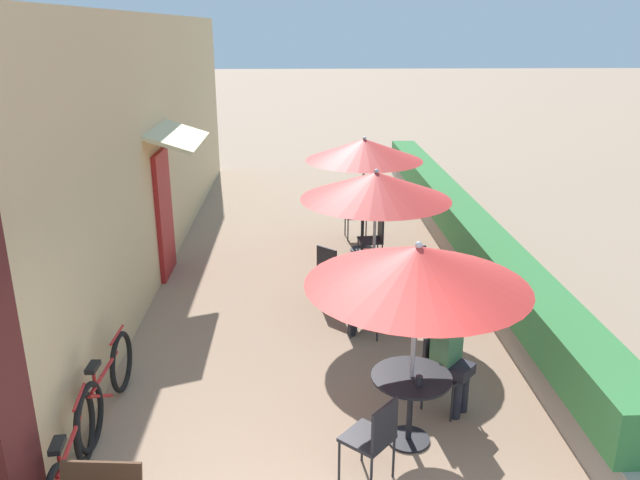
{
  "coord_description": "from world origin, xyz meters",
  "views": [
    {
      "loc": [
        -0.18,
        -3.49,
        4.01
      ],
      "look_at": [
        0.15,
        5.24,
        1.0
      ],
      "focal_mm": 35.0,
      "sensor_mm": 36.0,
      "label": 1
    }
  ],
  "objects_px": {
    "coffee_cup_near": "(419,380)",
    "cafe_chair_near_right": "(374,435)",
    "patio_umbrella_near": "(418,266)",
    "seated_patron_near_left": "(451,354)",
    "patio_umbrella_mid": "(376,186)",
    "patio_table_near": "(411,393)",
    "cafe_chair_mid_left": "(372,300)",
    "patio_table_mid": "(373,277)",
    "cafe_chair_near_left": "(441,364)",
    "cafe_chair_mid_back": "(331,268)",
    "bicycle_second": "(106,386)",
    "seated_patron_mid_left": "(364,288)",
    "patio_umbrella_far": "(364,150)",
    "coffee_cup_mid": "(383,264)",
    "patio_table_far": "(363,222)",
    "cafe_chair_far_right": "(374,237)",
    "cafe_chair_far_left": "(352,213)",
    "cafe_chair_mid_right": "(417,271)",
    "bicycle_leaning": "(72,462)"
  },
  "relations": [
    {
      "from": "patio_umbrella_far",
      "to": "cafe_chair_far_left",
      "type": "distance_m",
      "value": 1.58
    },
    {
      "from": "patio_umbrella_near",
      "to": "cafe_chair_far_right",
      "type": "xyz_separation_m",
      "value": [
        0.24,
        4.96,
        -1.39
      ]
    },
    {
      "from": "patio_table_near",
      "to": "cafe_chair_near_left",
      "type": "height_order",
      "value": "cafe_chair_near_left"
    },
    {
      "from": "cafe_chair_mid_left",
      "to": "patio_umbrella_far",
      "type": "xyz_separation_m",
      "value": [
        0.22,
        3.38,
        1.39
      ]
    },
    {
      "from": "patio_table_far",
      "to": "bicycle_second",
      "type": "bearing_deg",
      "value": -122.36
    },
    {
      "from": "patio_umbrella_near",
      "to": "seated_patron_near_left",
      "type": "bearing_deg",
      "value": 45.52
    },
    {
      "from": "cafe_chair_near_right",
      "to": "bicycle_second",
      "type": "height_order",
      "value": "cafe_chair_near_right"
    },
    {
      "from": "patio_umbrella_far",
      "to": "bicycle_leaning",
      "type": "height_order",
      "value": "patio_umbrella_far"
    },
    {
      "from": "cafe_chair_far_left",
      "to": "seated_patron_near_left",
      "type": "bearing_deg",
      "value": 0.77
    },
    {
      "from": "patio_table_near",
      "to": "cafe_chair_far_left",
      "type": "xyz_separation_m",
      "value": [
        -0.03,
        6.43,
        -0.03
      ]
    },
    {
      "from": "coffee_cup_near",
      "to": "cafe_chair_mid_left",
      "type": "relative_size",
      "value": 0.1
    },
    {
      "from": "patio_table_mid",
      "to": "patio_umbrella_far",
      "type": "height_order",
      "value": "patio_umbrella_far"
    },
    {
      "from": "patio_table_far",
      "to": "cafe_chair_mid_back",
      "type": "bearing_deg",
      "value": -107.79
    },
    {
      "from": "cafe_chair_near_right",
      "to": "patio_umbrella_far",
      "type": "bearing_deg",
      "value": 36.86
    },
    {
      "from": "seated_patron_mid_left",
      "to": "patio_table_near",
      "type": "bearing_deg",
      "value": -160.56
    },
    {
      "from": "coffee_cup_mid",
      "to": "patio_table_far",
      "type": "distance_m",
      "value": 2.76
    },
    {
      "from": "cafe_chair_near_right",
      "to": "cafe_chair_far_left",
      "type": "height_order",
      "value": "same"
    },
    {
      "from": "cafe_chair_near_left",
      "to": "patio_umbrella_far",
      "type": "xyz_separation_m",
      "value": [
        -0.33,
        5.09,
        1.39
      ]
    },
    {
      "from": "cafe_chair_near_left",
      "to": "patio_umbrella_mid",
      "type": "xyz_separation_m",
      "value": [
        -0.45,
        2.45,
        1.39
      ]
    },
    {
      "from": "cafe_chair_near_right",
      "to": "cafe_chair_mid_left",
      "type": "bearing_deg",
      "value": 35.51
    },
    {
      "from": "cafe_chair_mid_back",
      "to": "coffee_cup_mid",
      "type": "bearing_deg",
      "value": 5.55
    },
    {
      "from": "patio_table_near",
      "to": "cafe_chair_mid_left",
      "type": "height_order",
      "value": "cafe_chair_mid_left"
    },
    {
      "from": "coffee_cup_near",
      "to": "patio_umbrella_mid",
      "type": "relative_size",
      "value": 0.04
    },
    {
      "from": "patio_umbrella_near",
      "to": "seated_patron_mid_left",
      "type": "height_order",
      "value": "patio_umbrella_near"
    },
    {
      "from": "coffee_cup_near",
      "to": "cafe_chair_near_right",
      "type": "bearing_deg",
      "value": -136.78
    },
    {
      "from": "seated_patron_near_left",
      "to": "cafe_chair_mid_back",
      "type": "xyz_separation_m",
      "value": [
        -1.12,
        2.98,
        -0.17
      ]
    },
    {
      "from": "cafe_chair_far_left",
      "to": "cafe_chair_far_right",
      "type": "relative_size",
      "value": 1.0
    },
    {
      "from": "patio_table_mid",
      "to": "coffee_cup_mid",
      "type": "height_order",
      "value": "coffee_cup_mid"
    },
    {
      "from": "cafe_chair_near_left",
      "to": "patio_umbrella_mid",
      "type": "bearing_deg",
      "value": -127.88
    },
    {
      "from": "cafe_chair_mid_right",
      "to": "cafe_chair_mid_back",
      "type": "xyz_separation_m",
      "value": [
        -1.28,
        0.18,
        0.0
      ]
    },
    {
      "from": "patio_umbrella_mid",
      "to": "seated_patron_mid_left",
      "type": "distance_m",
      "value": 1.43
    },
    {
      "from": "seated_patron_near_left",
      "to": "patio_table_far",
      "type": "distance_m",
      "value": 5.18
    },
    {
      "from": "seated_patron_near_left",
      "to": "bicycle_second",
      "type": "distance_m",
      "value": 3.7
    },
    {
      "from": "coffee_cup_near",
      "to": "patio_umbrella_far",
      "type": "relative_size",
      "value": 0.04
    },
    {
      "from": "patio_table_near",
      "to": "cafe_chair_mid_back",
      "type": "relative_size",
      "value": 0.92
    },
    {
      "from": "patio_umbrella_mid",
      "to": "cafe_chair_mid_left",
      "type": "height_order",
      "value": "patio_umbrella_mid"
    },
    {
      "from": "patio_table_mid",
      "to": "cafe_chair_mid_back",
      "type": "height_order",
      "value": "cafe_chair_mid_back"
    },
    {
      "from": "cafe_chair_mid_right",
      "to": "bicycle_leaning",
      "type": "xyz_separation_m",
      "value": [
        -3.8,
        -4.01,
        -0.16
      ]
    },
    {
      "from": "seated_patron_mid_left",
      "to": "coffee_cup_near",
      "type": "bearing_deg",
      "value": -159.94
    },
    {
      "from": "bicycle_leaning",
      "to": "patio_umbrella_far",
      "type": "bearing_deg",
      "value": 57.0
    },
    {
      "from": "patio_umbrella_mid",
      "to": "patio_table_mid",
      "type": "bearing_deg",
      "value": -97.13
    },
    {
      "from": "patio_table_near",
      "to": "patio_table_far",
      "type": "distance_m",
      "value": 5.7
    },
    {
      "from": "patio_umbrella_near",
      "to": "bicycle_leaning",
      "type": "distance_m",
      "value": 3.55
    },
    {
      "from": "patio_umbrella_near",
      "to": "coffee_cup_mid",
      "type": "relative_size",
      "value": 23.89
    },
    {
      "from": "cafe_chair_near_right",
      "to": "patio_umbrella_mid",
      "type": "height_order",
      "value": "patio_umbrella_mid"
    },
    {
      "from": "cafe_chair_mid_right",
      "to": "coffee_cup_mid",
      "type": "distance_m",
      "value": 0.74
    },
    {
      "from": "cafe_chair_mid_left",
      "to": "cafe_chair_mid_back",
      "type": "distance_m",
      "value": 1.29
    },
    {
      "from": "patio_table_near",
      "to": "patio_table_mid",
      "type": "relative_size",
      "value": 1.0
    },
    {
      "from": "patio_umbrella_near",
      "to": "bicycle_second",
      "type": "relative_size",
      "value": 1.21
    },
    {
      "from": "cafe_chair_near_left",
      "to": "cafe_chair_mid_back",
      "type": "relative_size",
      "value": 1.0
    }
  ]
}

